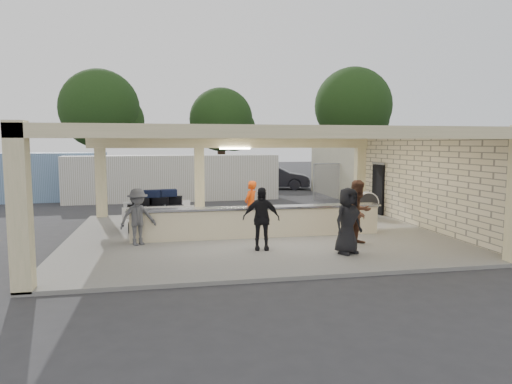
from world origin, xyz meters
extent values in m
plane|color=#2C2C2F|center=(0.00, 0.00, 0.00)|extent=(120.00, 120.00, 0.00)
cube|color=slate|center=(0.00, 0.00, 0.05)|extent=(12.00, 10.00, 0.10)
cube|color=#CBC288|center=(0.00, 0.00, 3.50)|extent=(12.00, 10.00, 0.02)
cube|color=beige|center=(6.00, 0.00, 1.75)|extent=(0.02, 10.00, 3.50)
cube|color=black|center=(5.94, 3.20, 1.15)|extent=(0.10, 0.95, 2.10)
cube|color=#CBC288|center=(0.00, 4.75, 3.20)|extent=(12.00, 0.50, 0.60)
cube|color=#CBC288|center=(0.00, -4.85, 3.35)|extent=(12.00, 0.30, 0.30)
cube|color=#CBC288|center=(-5.50, 4.75, 1.80)|extent=(0.40, 0.40, 3.50)
cube|color=#CBC288|center=(-1.50, 4.75, 1.80)|extent=(0.40, 0.40, 3.50)
cube|color=#CBC288|center=(5.80, 4.80, 1.80)|extent=(0.40, 0.40, 3.50)
cube|color=#CBC288|center=(-5.80, -4.80, 1.80)|extent=(0.40, 0.40, 3.50)
cube|color=white|center=(0.00, 4.50, 2.88)|extent=(1.30, 0.12, 0.06)
cube|color=#FFEABF|center=(3.80, 1.50, 3.47)|extent=(0.55, 0.55, 0.04)
cube|color=#FFEABF|center=(3.80, -0.50, 3.47)|extent=(0.55, 0.55, 0.04)
cube|color=#FFEABF|center=(3.80, -2.50, 3.47)|extent=(0.55, 0.55, 0.04)
cube|color=beige|center=(0.00, -0.50, 0.55)|extent=(8.00, 0.50, 0.90)
cube|color=#B7B7BC|center=(0.00, -0.50, 1.05)|extent=(8.20, 0.58, 0.06)
cube|color=silver|center=(-3.18, 1.45, 0.67)|extent=(2.44, 1.54, 0.11)
cylinder|color=black|center=(-4.10, 0.88, 0.29)|extent=(0.13, 0.38, 0.38)
cylinder|color=black|center=(-4.16, 1.92, 0.29)|extent=(0.13, 0.38, 0.38)
cylinder|color=black|center=(-2.21, 0.97, 0.29)|extent=(0.13, 0.38, 0.38)
cylinder|color=black|center=(-2.26, 2.02, 0.29)|extent=(0.13, 0.38, 0.38)
cube|color=silver|center=(-3.22, 2.16, 0.86)|extent=(2.37, 0.17, 0.28)
cube|color=silver|center=(-3.15, 0.74, 0.86)|extent=(2.37, 0.17, 0.28)
cube|color=black|center=(-3.93, 1.13, 0.85)|extent=(0.57, 0.39, 0.25)
cube|color=black|center=(-3.26, 1.16, 0.85)|extent=(0.57, 0.39, 0.25)
cube|color=black|center=(-2.60, 1.19, 0.85)|extent=(0.57, 0.39, 0.25)
cube|color=black|center=(-3.95, 1.69, 0.85)|extent=(0.57, 0.39, 0.25)
cube|color=black|center=(-3.29, 1.73, 0.85)|extent=(0.57, 0.39, 0.25)
cube|color=black|center=(-2.63, 1.76, 0.85)|extent=(0.57, 0.39, 0.25)
cube|color=black|center=(-3.74, 1.23, 1.11)|extent=(0.57, 0.39, 0.25)
cube|color=black|center=(-3.09, 1.45, 1.11)|extent=(0.57, 0.39, 0.25)
cube|color=black|center=(-2.62, 1.67, 1.11)|extent=(0.57, 0.39, 0.25)
cube|color=black|center=(-3.58, 1.71, 1.11)|extent=(0.57, 0.39, 0.25)
cube|color=black|center=(-3.37, 1.44, 1.36)|extent=(0.57, 0.39, 0.25)
cube|color=black|center=(-2.81, 1.56, 1.36)|extent=(0.57, 0.39, 0.25)
cylinder|color=silver|center=(5.19, 2.63, 0.66)|extent=(0.94, 0.36, 0.92)
cylinder|color=black|center=(5.19, 2.63, 0.66)|extent=(0.84, 0.39, 0.82)
cube|color=silver|center=(4.88, 2.63, 0.25)|extent=(0.06, 0.51, 0.31)
cube|color=silver|center=(5.49, 2.63, 0.25)|extent=(0.06, 0.51, 0.31)
imported|color=#DF440B|center=(-0.01, 0.80, 0.95)|extent=(0.66, 0.69, 1.70)
imported|color=brown|center=(2.70, -2.14, 1.06)|extent=(1.02, 0.73, 1.92)
imported|color=black|center=(-0.28, -2.26, 0.99)|extent=(1.09, 0.54, 1.78)
imported|color=#4A4A4F|center=(-3.72, -1.00, 0.94)|extent=(1.15, 0.79, 1.68)
imported|color=black|center=(1.93, -3.18, 1.00)|extent=(0.96, 0.69, 1.81)
imported|color=white|center=(9.24, 13.42, 0.74)|extent=(5.36, 2.81, 1.49)
imported|color=white|center=(11.18, 13.38, 0.77)|extent=(5.19, 2.87, 1.55)
imported|color=black|center=(4.36, 15.43, 0.79)|extent=(5.01, 2.91, 1.58)
cube|color=silver|center=(-2.48, 10.64, 1.23)|extent=(11.42, 2.83, 2.45)
cube|color=#7A99C4|center=(-11.10, 11.60, 1.29)|extent=(10.11, 3.25, 2.59)
cylinder|color=gray|center=(5.00, 9.00, 1.00)|extent=(0.06, 0.06, 2.00)
cylinder|color=gray|center=(7.00, 9.00, 1.00)|extent=(0.06, 0.06, 2.00)
cylinder|color=gray|center=(9.00, 9.00, 1.00)|extent=(0.06, 0.06, 2.00)
cylinder|color=gray|center=(11.00, 9.00, 1.00)|extent=(0.06, 0.06, 2.00)
cylinder|color=gray|center=(13.00, 9.00, 1.00)|extent=(0.06, 0.06, 2.00)
cylinder|color=gray|center=(15.00, 9.00, 1.00)|extent=(0.06, 0.06, 2.00)
cylinder|color=gray|center=(17.00, 9.00, 1.00)|extent=(0.06, 0.06, 2.00)
cube|color=gray|center=(11.00, 9.00, 1.00)|extent=(12.00, 0.02, 2.00)
cylinder|color=gray|center=(11.00, 9.00, 2.00)|extent=(12.00, 0.05, 0.05)
cylinder|color=#382619|center=(-8.00, 24.00, 2.25)|extent=(0.70, 0.70, 4.50)
sphere|color=black|center=(-8.00, 24.00, 5.85)|extent=(6.30, 6.30, 6.30)
sphere|color=black|center=(-6.80, 24.60, 4.95)|extent=(4.50, 4.50, 4.50)
cylinder|color=#382619|center=(2.00, 26.00, 2.00)|extent=(0.70, 0.70, 4.00)
sphere|color=black|center=(2.00, 26.00, 5.20)|extent=(5.60, 5.60, 5.60)
sphere|color=black|center=(3.20, 26.60, 4.40)|extent=(4.00, 4.00, 4.00)
cylinder|color=#382619|center=(14.00, 25.00, 2.50)|extent=(0.70, 0.70, 5.00)
sphere|color=black|center=(14.00, 25.00, 6.50)|extent=(7.00, 7.00, 7.00)
sphere|color=black|center=(15.20, 25.60, 5.50)|extent=(5.00, 5.00, 5.00)
cube|color=#B0AA8B|center=(9.50, 10.00, 1.60)|extent=(6.00, 8.00, 3.20)
camera|label=1|loc=(-2.88, -14.67, 3.09)|focal=32.00mm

